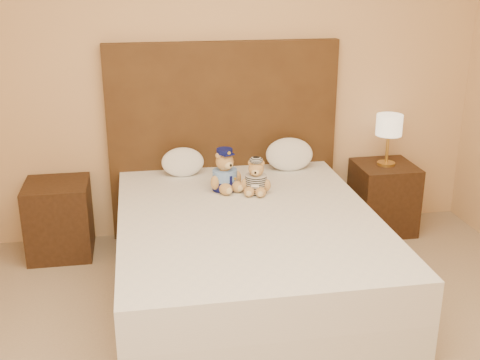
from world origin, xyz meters
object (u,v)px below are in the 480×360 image
(lamp, at_px, (389,128))
(teddy_police, at_px, (225,170))
(nightstand_left, at_px, (59,219))
(nightstand_right, at_px, (383,197))
(bed, at_px, (248,254))
(pillow_right, at_px, (289,153))
(pillow_left, at_px, (183,161))
(teddy_prisoner, at_px, (256,176))

(lamp, relative_size, teddy_police, 1.36)
(nightstand_left, height_order, nightstand_right, same)
(bed, bearing_deg, pillow_right, 60.10)
(teddy_police, bearing_deg, lamp, -10.35)
(lamp, bearing_deg, pillow_left, 178.91)
(bed, xyz_separation_m, nightstand_right, (1.25, 0.80, -0.00))
(bed, relative_size, nightstand_right, 3.64)
(bed, height_order, teddy_prisoner, teddy_prisoner)
(nightstand_right, xyz_separation_m, teddy_police, (-1.32, -0.33, 0.42))
(bed, height_order, nightstand_right, same)
(bed, height_order, pillow_right, pillow_right)
(teddy_police, relative_size, pillow_right, 0.80)
(teddy_police, height_order, teddy_prisoner, teddy_police)
(nightstand_right, distance_m, pillow_left, 1.63)
(nightstand_left, xyz_separation_m, teddy_police, (1.18, -0.33, 0.42))
(bed, relative_size, pillow_right, 5.48)
(bed, distance_m, teddy_police, 0.63)
(teddy_police, distance_m, pillow_left, 0.45)
(bed, xyz_separation_m, pillow_right, (0.48, 0.83, 0.40))
(nightstand_left, height_order, teddy_prisoner, teddy_prisoner)
(teddy_police, height_order, pillow_left, teddy_police)
(lamp, distance_m, pillow_left, 1.60)
(bed, distance_m, pillow_right, 1.04)
(pillow_left, xyz_separation_m, pillow_right, (0.81, 0.00, 0.02))
(pillow_left, bearing_deg, pillow_right, 0.00)
(nightstand_left, bearing_deg, teddy_police, -15.87)
(nightstand_left, height_order, pillow_right, pillow_right)
(teddy_police, relative_size, pillow_left, 0.94)
(bed, xyz_separation_m, teddy_police, (-0.07, 0.47, 0.42))
(nightstand_left, xyz_separation_m, teddy_prisoner, (1.38, -0.43, 0.40))
(nightstand_left, relative_size, pillow_right, 1.51)
(lamp, bearing_deg, nightstand_right, 0.00)
(pillow_left, bearing_deg, lamp, -1.09)
(bed, relative_size, pillow_left, 6.41)
(nightstand_right, bearing_deg, pillow_right, 177.78)
(nightstand_left, distance_m, pillow_left, 0.99)
(bed, height_order, teddy_police, teddy_police)
(bed, relative_size, teddy_police, 6.82)
(lamp, relative_size, pillow_right, 1.10)
(bed, distance_m, nightstand_right, 1.48)
(lamp, height_order, pillow_left, lamp)
(bed, bearing_deg, nightstand_left, 147.38)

